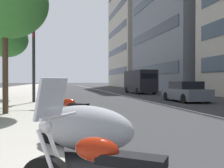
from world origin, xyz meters
name	(u,v)px	position (x,y,z in m)	size (l,w,h in m)	color
sidewalk_right_plaza	(13,92)	(30.00, 11.63, 0.07)	(160.00, 10.90, 0.15)	#A39E93
lane_centre_stripe	(102,91)	(35.00, 0.00, 0.00)	(110.00, 0.16, 0.01)	silver
motorcycle_second_in_row	(84,128)	(2.67, 5.80, 0.53)	(1.88, 2.08, 0.97)	gray
motorcycle_under_tarp	(73,115)	(5.48, 5.86, 0.43)	(1.45, 1.84, 1.11)	black
car_lead_in_lane	(186,92)	(14.18, -2.43, 0.66)	(4.14, 1.89, 1.41)	#4C515B
delivery_van_ahead	(140,81)	(25.90, -2.90, 1.41)	(5.81, 2.30, 2.64)	black
street_lamp_with_banners	(40,25)	(14.01, 7.39, 4.86)	(1.26, 2.48, 7.79)	#232326
street_tree_by_lamp_post	(5,2)	(8.56, 8.35, 4.58)	(3.41, 3.41, 5.90)	#473323
street_tree_far_plaza	(6,39)	(17.41, 9.97, 4.47)	(3.10, 3.10, 5.65)	#473323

